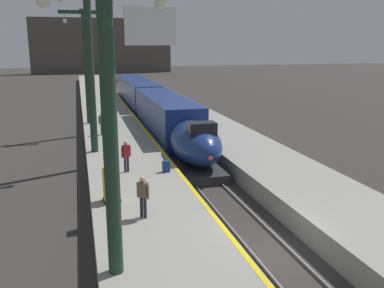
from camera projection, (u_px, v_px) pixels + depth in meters
The scene contains 16 objects.
ground_plane at pixel (270, 252), 16.08m from camera, with size 260.00×260.00×0.00m, color #33302D.
platform_left at pixel (111, 125), 38.19m from camera, with size 4.80×110.00×1.05m, color gray.
platform_right at pixel (197, 121), 40.23m from camera, with size 4.80×110.00×1.05m, color gray.
platform_left_safety_stripe at pixel (136, 118), 38.64m from camera, with size 0.20×107.80×0.01m, color yellow.
rail_main_left at pixel (143, 123), 41.71m from camera, with size 0.08×110.00×0.12m, color slate.
rail_main_right at pixel (158, 122), 42.09m from camera, with size 0.08×110.00×0.12m, color slate.
highspeed_train_main at pixel (152, 106), 40.03m from camera, with size 2.92×37.73×3.60m.
station_column_near at pixel (110, 94), 11.51m from camera, with size 4.00×0.68×8.69m.
station_column_mid at pixel (90, 55), 25.41m from camera, with size 4.00×0.68×10.11m.
station_column_far at pixel (86, 56), 34.98m from camera, with size 4.00×0.68×9.37m.
passenger_near_edge at pixel (126, 154), 22.33m from camera, with size 0.52×0.36×1.69m.
passenger_mid_platform at pixel (143, 194), 16.44m from camera, with size 0.44×0.42×1.69m.
passenger_far_waiting at pixel (102, 122), 31.43m from camera, with size 0.52×0.36×1.69m.
rolling_suitcase at pixel (166, 166), 22.49m from camera, with size 0.40×0.22×0.98m.
ticket_machine_yellow at pixel (111, 185), 18.26m from camera, with size 0.76×0.62×1.60m.
terminus_back_wall at pixel (102, 46), 110.25m from camera, with size 36.00×2.00×14.00m, color #4C4742.
Camera 1 is at (-6.67, -13.41, 7.76)m, focal length 39.58 mm.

